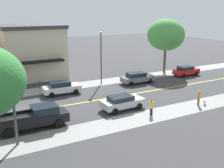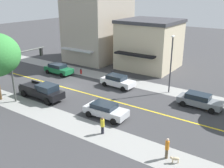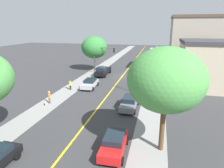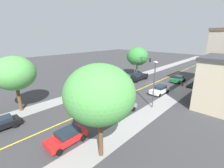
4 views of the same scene
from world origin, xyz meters
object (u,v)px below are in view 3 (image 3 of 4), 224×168
object	(u,v)px
fire_hydrant	(151,73)
red_sedan_left_curb	(114,143)
parking_meter	(152,77)
street_lamp	(151,68)
street_tree_left_far	(166,80)
green_sedan_left_curb	(143,68)
street_tree_right_corner	(94,47)
silver_sedan_right_curb	(90,83)
white_sedan_left_curb	(140,80)
pedestrian_orange_shirt	(49,97)
small_dog	(45,103)
black_pickup_truck	(103,71)
pedestrian_yellow_shirt	(70,85)
traffic_light_mast	(101,55)
grey_sedan_left_curb	(129,102)

from	to	relation	value
fire_hydrant	red_sedan_left_curb	size ratio (longest dim) A/B	0.20
parking_meter	street_lamp	world-z (taller)	street_lamp
fire_hydrant	street_tree_left_far	bearing A→B (deg)	94.25
parking_meter	green_sedan_left_curb	bearing A→B (deg)	-75.12
street_lamp	street_tree_left_far	bearing A→B (deg)	97.19
street_tree_right_corner	parking_meter	bearing A→B (deg)	152.63
street_tree_left_far	silver_sedan_right_curb	distance (m)	19.27
street_tree_right_corner	white_sedan_left_curb	bearing A→B (deg)	141.67
pedestrian_orange_shirt	small_dog	xyz separation A→B (m)	(0.18, 0.73, -0.56)
street_tree_left_far	black_pickup_truck	world-z (taller)	street_tree_left_far
pedestrian_yellow_shirt	small_dog	bearing A→B (deg)	-100.35
parking_meter	traffic_light_mast	size ratio (longest dim) A/B	0.23
street_tree_left_far	parking_meter	world-z (taller)	street_tree_left_far
grey_sedan_left_curb	black_pickup_truck	xyz separation A→B (m)	(7.90, -15.72, 0.14)
black_pickup_truck	pedestrian_yellow_shirt	xyz separation A→B (m)	(2.41, 10.45, -0.11)
street_tree_left_far	white_sedan_left_curb	size ratio (longest dim) A/B	1.87
street_tree_right_corner	black_pickup_truck	xyz separation A→B (m)	(-2.98, 3.80, -4.33)
pedestrian_yellow_shirt	white_sedan_left_curb	bearing A→B (deg)	19.59
street_tree_right_corner	fire_hydrant	world-z (taller)	street_tree_right_corner
red_sedan_left_curb	white_sedan_left_curb	world-z (taller)	white_sedan_left_curb
white_sedan_left_curb	silver_sedan_right_curb	size ratio (longest dim) A/B	1.01
grey_sedan_left_curb	silver_sedan_right_curb	size ratio (longest dim) A/B	1.05
street_tree_left_far	street_lamp	world-z (taller)	street_tree_left_far
black_pickup_truck	grey_sedan_left_curb	bearing A→B (deg)	27.79
parking_meter	black_pickup_truck	bearing A→B (deg)	-16.30
parking_meter	red_sedan_left_curb	bearing A→B (deg)	84.77
white_sedan_left_curb	small_dog	xyz separation A→B (m)	(10.91, 12.20, -0.46)
parking_meter	street_lamp	bearing A→B (deg)	90.93
street_lamp	pedestrian_orange_shirt	world-z (taller)	street_lamp
white_sedan_left_curb	grey_sedan_left_curb	world-z (taller)	white_sedan_left_curb
small_dog	green_sedan_left_curb	bearing A→B (deg)	-55.98
pedestrian_orange_shirt	street_tree_left_far	bearing A→B (deg)	146.40
street_lamp	pedestrian_orange_shirt	xyz separation A→B (m)	(12.70, 5.14, -3.39)
street_lamp	black_pickup_truck	bearing A→B (deg)	-48.19
black_pickup_truck	fire_hydrant	bearing A→B (deg)	106.11
parking_meter	pedestrian_yellow_shirt	distance (m)	14.52
black_pickup_truck	traffic_light_mast	bearing A→B (deg)	-154.06
traffic_light_mast	small_dog	distance (m)	19.52
street_tree_right_corner	traffic_light_mast	xyz separation A→B (m)	(-2.11, 1.92, -1.29)
silver_sedan_right_curb	black_pickup_truck	distance (m)	8.82
grey_sedan_left_curb	small_dog	xyz separation A→B (m)	(10.64, 1.50, -0.44)
street_lamp	small_dog	distance (m)	14.70
green_sedan_left_curb	grey_sedan_left_curb	bearing A→B (deg)	1.37
silver_sedan_right_curb	pedestrian_orange_shirt	world-z (taller)	pedestrian_orange_shirt
street_lamp	green_sedan_left_curb	distance (m)	17.24
parking_meter	traffic_light_mast	world-z (taller)	traffic_light_mast
white_sedan_left_curb	green_sedan_left_curb	bearing A→B (deg)	-175.64
fire_hydrant	red_sedan_left_curb	bearing A→B (deg)	86.39
silver_sedan_right_curb	street_tree_left_far	bearing A→B (deg)	35.68
parking_meter	small_dog	bearing A→B (deg)	48.27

